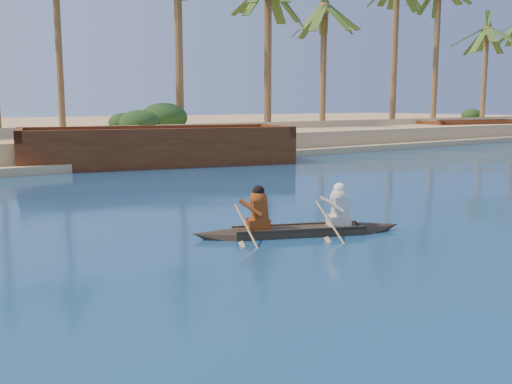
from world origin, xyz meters
TOP-DOWN VIEW (x-y plane):
  - shrub_cluster at (0.00, 31.50)m, footprint 100.00×6.00m
  - canoe at (0.62, 7.00)m, footprint 4.79×2.59m
  - barge_mid at (5.01, 23.02)m, footprint 13.76×7.56m
  - barge_right at (36.74, 26.24)m, footprint 11.58×5.50m

SIDE VIEW (x-z plane):
  - canoe at x=0.62m, z-range -0.42..0.94m
  - barge_right at x=36.74m, z-range -0.28..1.57m
  - barge_mid at x=5.01m, z-range -0.33..1.85m
  - shrub_cluster at x=0.00m, z-range 0.00..2.40m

